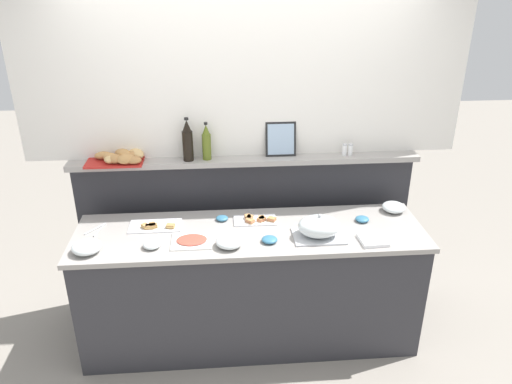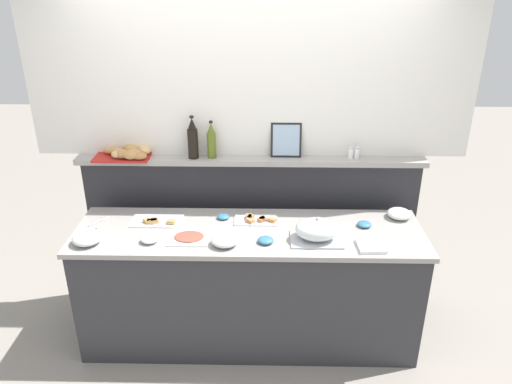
{
  "view_description": "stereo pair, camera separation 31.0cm",
  "coord_description": "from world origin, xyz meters",
  "px_view_note": "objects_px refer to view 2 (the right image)",
  "views": [
    {
      "loc": [
        -0.2,
        -2.96,
        2.58
      ],
      "look_at": [
        0.05,
        0.1,
        1.15
      ],
      "focal_mm": 35.03,
      "sensor_mm": 36.0,
      "label": 1
    },
    {
      "loc": [
        0.11,
        -2.97,
        2.58
      ],
      "look_at": [
        0.05,
        0.1,
        1.15
      ],
      "focal_mm": 35.03,
      "sensor_mm": 36.0,
      "label": 2
    }
  ],
  "objects_px": {
    "sandwich_platter_front": "(256,220)",
    "serving_tongs": "(102,221)",
    "glass_bowl_medium": "(399,214)",
    "pepper_shaker": "(357,153)",
    "olive_oil_bottle": "(211,141)",
    "sandwich_platter_rear": "(157,221)",
    "serving_cloche": "(317,230)",
    "condiment_bowl_red": "(266,240)",
    "cold_cuts_platter": "(189,237)",
    "salt_shaker": "(351,153)",
    "condiment_bowl_teal": "(364,224)",
    "framed_picture": "(286,140)",
    "bread_basket": "(128,153)",
    "condiment_bowl_cream": "(223,217)",
    "glass_bowl_extra": "(150,239)",
    "napkin_stack": "(371,246)",
    "wine_bottle_dark": "(193,139)",
    "glass_bowl_large": "(87,239)",
    "glass_bowl_small": "(225,240)"
  },
  "relations": [
    {
      "from": "sandwich_platter_front",
      "to": "serving_tongs",
      "type": "relative_size",
      "value": 1.64
    },
    {
      "from": "glass_bowl_medium",
      "to": "pepper_shaker",
      "type": "bearing_deg",
      "value": 143.01
    },
    {
      "from": "glass_bowl_medium",
      "to": "olive_oil_bottle",
      "type": "bearing_deg",
      "value": 170.52
    },
    {
      "from": "sandwich_platter_rear",
      "to": "pepper_shaker",
      "type": "distance_m",
      "value": 1.51
    },
    {
      "from": "serving_cloche",
      "to": "condiment_bowl_red",
      "type": "bearing_deg",
      "value": -173.09
    },
    {
      "from": "cold_cuts_platter",
      "to": "salt_shaker",
      "type": "bearing_deg",
      "value": 26.03
    },
    {
      "from": "condiment_bowl_teal",
      "to": "framed_picture",
      "type": "bearing_deg",
      "value": 143.76
    },
    {
      "from": "serving_tongs",
      "to": "bread_basket",
      "type": "relative_size",
      "value": 0.43
    },
    {
      "from": "condiment_bowl_teal",
      "to": "bread_basket",
      "type": "distance_m",
      "value": 1.76
    },
    {
      "from": "framed_picture",
      "to": "condiment_bowl_cream",
      "type": "bearing_deg",
      "value": -146.29
    },
    {
      "from": "glass_bowl_extra",
      "to": "condiment_bowl_cream",
      "type": "relative_size",
      "value": 1.33
    },
    {
      "from": "cold_cuts_platter",
      "to": "napkin_stack",
      "type": "bearing_deg",
      "value": -4.39
    },
    {
      "from": "cold_cuts_platter",
      "to": "serving_tongs",
      "type": "xyz_separation_m",
      "value": [
        -0.65,
        0.22,
        -0.0
      ]
    },
    {
      "from": "serving_cloche",
      "to": "glass_bowl_medium",
      "type": "xyz_separation_m",
      "value": [
        0.62,
        0.33,
        -0.04
      ]
    },
    {
      "from": "cold_cuts_platter",
      "to": "framed_picture",
      "type": "xyz_separation_m",
      "value": [
        0.65,
        0.59,
        0.48
      ]
    },
    {
      "from": "olive_oil_bottle",
      "to": "serving_cloche",
      "type": "bearing_deg",
      "value": -37.08
    },
    {
      "from": "framed_picture",
      "to": "condiment_bowl_teal",
      "type": "bearing_deg",
      "value": -36.24
    },
    {
      "from": "condiment_bowl_red",
      "to": "glass_bowl_extra",
      "type": "bearing_deg",
      "value": -179.37
    },
    {
      "from": "condiment_bowl_red",
      "to": "salt_shaker",
      "type": "bearing_deg",
      "value": 43.88
    },
    {
      "from": "glass_bowl_extra",
      "to": "olive_oil_bottle",
      "type": "distance_m",
      "value": 0.84
    },
    {
      "from": "napkin_stack",
      "to": "wine_bottle_dark",
      "type": "xyz_separation_m",
      "value": [
        -1.21,
        0.63,
        0.5
      ]
    },
    {
      "from": "cold_cuts_platter",
      "to": "pepper_shaker",
      "type": "distance_m",
      "value": 1.35
    },
    {
      "from": "serving_tongs",
      "to": "napkin_stack",
      "type": "bearing_deg",
      "value": -9.53
    },
    {
      "from": "sandwich_platter_rear",
      "to": "framed_picture",
      "type": "bearing_deg",
      "value": 21.92
    },
    {
      "from": "napkin_stack",
      "to": "salt_shaker",
      "type": "height_order",
      "value": "salt_shaker"
    },
    {
      "from": "cold_cuts_platter",
      "to": "glass_bowl_large",
      "type": "xyz_separation_m",
      "value": [
        -0.65,
        -0.07,
        0.02
      ]
    },
    {
      "from": "sandwich_platter_rear",
      "to": "serving_tongs",
      "type": "bearing_deg",
      "value": -179.65
    },
    {
      "from": "glass_bowl_extra",
      "to": "glass_bowl_medium",
      "type": "bearing_deg",
      "value": 12.37
    },
    {
      "from": "bread_basket",
      "to": "glass_bowl_extra",
      "type": "bearing_deg",
      "value": -66.98
    },
    {
      "from": "sandwich_platter_rear",
      "to": "cold_cuts_platter",
      "type": "xyz_separation_m",
      "value": [
        0.26,
        -0.22,
        -0.0
      ]
    },
    {
      "from": "condiment_bowl_teal",
      "to": "bread_basket",
      "type": "relative_size",
      "value": 0.23
    },
    {
      "from": "sandwich_platter_front",
      "to": "glass_bowl_small",
      "type": "relative_size",
      "value": 1.7
    },
    {
      "from": "glass_bowl_medium",
      "to": "condiment_bowl_red",
      "type": "height_order",
      "value": "glass_bowl_medium"
    },
    {
      "from": "napkin_stack",
      "to": "salt_shaker",
      "type": "bearing_deg",
      "value": 95.73
    },
    {
      "from": "glass_bowl_medium",
      "to": "condiment_bowl_cream",
      "type": "distance_m",
      "value": 1.26
    },
    {
      "from": "serving_tongs",
      "to": "salt_shaker",
      "type": "height_order",
      "value": "salt_shaker"
    },
    {
      "from": "glass_bowl_medium",
      "to": "serving_tongs",
      "type": "relative_size",
      "value": 0.92
    },
    {
      "from": "sandwich_platter_front",
      "to": "pepper_shaker",
      "type": "xyz_separation_m",
      "value": [
        0.72,
        0.3,
        0.4
      ]
    },
    {
      "from": "glass_bowl_large",
      "to": "bread_basket",
      "type": "height_order",
      "value": "bread_basket"
    },
    {
      "from": "condiment_bowl_red",
      "to": "condiment_bowl_cream",
      "type": "distance_m",
      "value": 0.45
    },
    {
      "from": "condiment_bowl_cream",
      "to": "serving_tongs",
      "type": "bearing_deg",
      "value": -175.26
    },
    {
      "from": "sandwich_platter_front",
      "to": "glass_bowl_large",
      "type": "bearing_deg",
      "value": -163.53
    },
    {
      "from": "condiment_bowl_teal",
      "to": "pepper_shaker",
      "type": "height_order",
      "value": "pepper_shaker"
    },
    {
      "from": "condiment_bowl_cream",
      "to": "cold_cuts_platter",
      "type": "bearing_deg",
      "value": -125.3
    },
    {
      "from": "glass_bowl_large",
      "to": "glass_bowl_medium",
      "type": "xyz_separation_m",
      "value": [
        2.11,
        0.4,
        -0.0
      ]
    },
    {
      "from": "glass_bowl_extra",
      "to": "bread_basket",
      "type": "xyz_separation_m",
      "value": [
        -0.25,
        0.58,
        0.38
      ]
    },
    {
      "from": "serving_cloche",
      "to": "glass_bowl_extra",
      "type": "relative_size",
      "value": 2.98
    },
    {
      "from": "wine_bottle_dark",
      "to": "glass_bowl_large",
      "type": "bearing_deg",
      "value": -135.93
    },
    {
      "from": "serving_cloche",
      "to": "condiment_bowl_teal",
      "type": "relative_size",
      "value": 3.53
    },
    {
      "from": "bread_basket",
      "to": "salt_shaker",
      "type": "bearing_deg",
      "value": 0.62
    }
  ]
}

